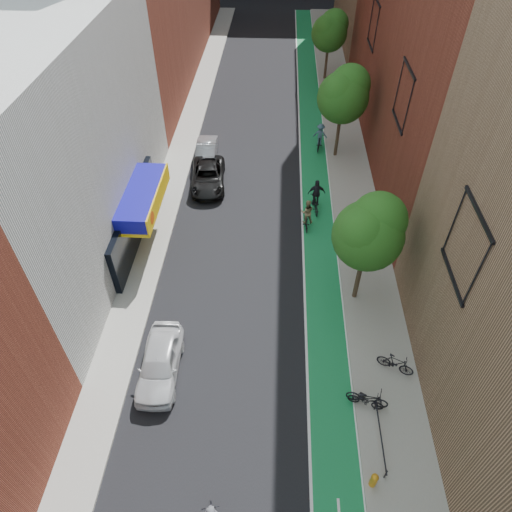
# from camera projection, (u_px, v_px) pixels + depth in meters

# --- Properties ---
(ground) EXTENTS (160.00, 160.00, 0.00)m
(ground) POSITION_uv_depth(u_px,v_px,m) (232.00, 493.00, 17.19)
(ground) COLOR black
(ground) RESTS_ON ground
(bike_lane) EXTENTS (2.00, 68.00, 0.01)m
(bike_lane) POSITION_uv_depth(u_px,v_px,m) (312.00, 142.00, 35.73)
(bike_lane) COLOR #167C39
(bike_lane) RESTS_ON ground
(sidewalk_left) EXTENTS (2.00, 68.00, 0.15)m
(sidewalk_left) POSITION_uv_depth(u_px,v_px,m) (186.00, 138.00, 36.06)
(sidewalk_left) COLOR gray
(sidewalk_left) RESTS_ON ground
(sidewalk_right) EXTENTS (3.00, 68.00, 0.15)m
(sidewalk_right) POSITION_uv_depth(u_px,v_px,m) (345.00, 142.00, 35.59)
(sidewalk_right) COLOR gray
(sidewalk_right) RESTS_ON ground
(building_left_white) EXTENTS (8.00, 20.00, 12.00)m
(building_left_white) POSITION_uv_depth(u_px,v_px,m) (40.00, 150.00, 23.51)
(building_left_white) COLOR silver
(building_left_white) RESTS_ON ground
(tree_near) EXTENTS (3.40, 3.36, 6.42)m
(tree_near) POSITION_uv_depth(u_px,v_px,m) (370.00, 231.00, 20.95)
(tree_near) COLOR #332619
(tree_near) RESTS_ON ground
(tree_mid) EXTENTS (3.55, 3.53, 6.74)m
(tree_mid) POSITION_uv_depth(u_px,v_px,m) (344.00, 93.00, 30.85)
(tree_mid) COLOR #332619
(tree_mid) RESTS_ON ground
(tree_far) EXTENTS (3.30, 3.25, 6.21)m
(tree_far) POSITION_uv_depth(u_px,v_px,m) (330.00, 30.00, 41.19)
(tree_far) COLOR #332619
(tree_far) RESTS_ON ground
(parked_car_white) EXTENTS (1.84, 4.34, 1.46)m
(parked_car_white) POSITION_uv_depth(u_px,v_px,m) (160.00, 363.00, 20.44)
(parked_car_white) COLOR silver
(parked_car_white) RESTS_ON ground
(parked_car_black) EXTENTS (2.66, 5.03, 1.35)m
(parked_car_black) POSITION_uv_depth(u_px,v_px,m) (208.00, 176.00, 31.13)
(parked_car_black) COLOR black
(parked_car_black) RESTS_ON ground
(parked_car_silver) EXTENTS (1.54, 4.10, 1.34)m
(parked_car_silver) POSITION_uv_depth(u_px,v_px,m) (206.00, 152.00, 33.38)
(parked_car_silver) COLOR gray
(parked_car_silver) RESTS_ON ground
(cyclist_lane_near) EXTENTS (0.81, 1.53, 1.96)m
(cyclist_lane_near) POSITION_uv_depth(u_px,v_px,m) (307.00, 216.00, 27.76)
(cyclist_lane_near) COLOR black
(cyclist_lane_near) RESTS_ON ground
(cyclist_lane_mid) EXTENTS (1.12, 1.83, 2.20)m
(cyclist_lane_mid) POSITION_uv_depth(u_px,v_px,m) (316.00, 199.00, 29.01)
(cyclist_lane_mid) COLOR black
(cyclist_lane_mid) RESTS_ON ground
(cyclist_lane_far) EXTENTS (1.17, 1.79, 1.99)m
(cyclist_lane_far) POSITION_uv_depth(u_px,v_px,m) (320.00, 138.00, 34.47)
(cyclist_lane_far) COLOR black
(cyclist_lane_far) RESTS_ON ground
(parked_bike_near) EXTENTS (1.63, 0.93, 0.81)m
(parked_bike_near) POSITION_uv_depth(u_px,v_px,m) (366.00, 400.00, 19.31)
(parked_bike_near) COLOR black
(parked_bike_near) RESTS_ON sidewalk_right
(parked_bike_mid) EXTENTS (1.74, 1.15, 1.02)m
(parked_bike_mid) POSITION_uv_depth(u_px,v_px,m) (396.00, 364.00, 20.49)
(parked_bike_mid) COLOR black
(parked_bike_mid) RESTS_ON sidewalk_right
(parked_bike_far) EXTENTS (1.89, 1.02, 0.94)m
(parked_bike_far) POSITION_uv_depth(u_px,v_px,m) (367.00, 397.00, 19.33)
(parked_bike_far) COLOR black
(parked_bike_far) RESTS_ON sidewalk_right
(fire_hydrant) EXTENTS (0.28, 0.28, 0.81)m
(fire_hydrant) POSITION_uv_depth(u_px,v_px,m) (374.00, 480.00, 16.97)
(fire_hydrant) COLOR orange
(fire_hydrant) RESTS_ON sidewalk_right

